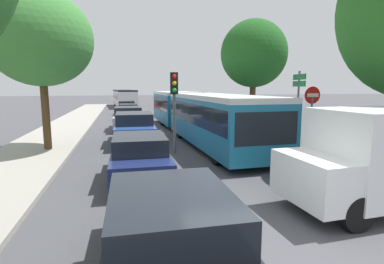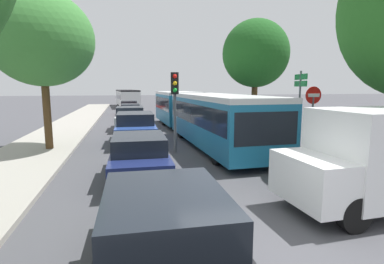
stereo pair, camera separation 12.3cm
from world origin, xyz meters
The scene contains 15 objects.
ground_plane centered at (0.00, 0.00, 0.00)m, with size 200.00×200.00×0.00m, color #47474C.
kerb_strip_left centered at (-5.94, 19.88, 0.07)m, with size 3.20×49.75×0.14m, color #9E998E.
articulated_bus centered at (1.92, 12.62, 1.42)m, with size 3.01×16.59×2.45m.
city_bus_rear centered at (-1.72, 39.76, 1.38)m, with size 3.29×11.23×2.38m.
queued_car_black centered at (-1.65, -0.23, 0.72)m, with size 1.83×4.14×1.43m.
queued_car_navy centered at (-1.75, 4.96, 0.69)m, with size 1.75×3.97×1.37m.
queued_car_blue centered at (-1.64, 11.00, 0.78)m, with size 1.97×4.47×1.54m.
queued_car_silver centered at (-1.80, 16.14, 0.76)m, with size 1.93×4.37×1.51m.
queued_car_white centered at (-1.62, 22.29, 0.69)m, with size 1.73×3.92×1.35m.
queued_car_red centered at (-1.66, 27.34, 0.70)m, with size 1.77×4.01×1.38m.
traffic_light centered at (-0.07, 8.35, 2.50)m, with size 0.34×0.38×3.40m.
no_entry_sign centered at (5.31, 6.66, 1.88)m, with size 0.70×0.08×2.82m.
direction_sign_post centered at (6.53, 9.54, 2.55)m, with size 0.28×1.39×3.60m.
tree_left_mid centered at (-5.40, 9.82, 4.75)m, with size 4.26×4.26×6.71m.
tree_right_mid centered at (6.52, 14.97, 4.88)m, with size 4.42×4.42×7.25m.
Camera 1 is at (-2.26, -4.07, 2.80)m, focal length 28.00 mm.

